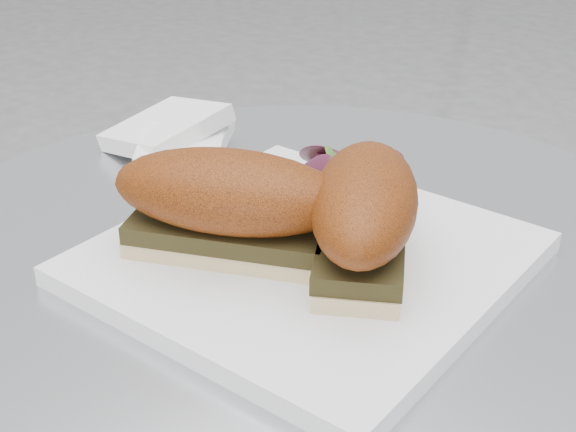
# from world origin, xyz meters

# --- Properties ---
(plate) EXTENTS (0.29, 0.29, 0.02)m
(plate) POSITION_xyz_m (0.01, -0.00, 0.74)
(plate) COLOR white
(plate) RESTS_ON table
(sandwich_left) EXTENTS (0.20, 0.15, 0.08)m
(sandwich_left) POSITION_xyz_m (-0.04, -0.04, 0.79)
(sandwich_left) COLOR #D9C487
(sandwich_left) RESTS_ON plate
(sandwich_right) EXTENTS (0.15, 0.18, 0.08)m
(sandwich_right) POSITION_xyz_m (0.05, 0.01, 0.79)
(sandwich_right) COLOR #D9C487
(sandwich_right) RESTS_ON plate
(salad) EXTENTS (0.10, 0.10, 0.05)m
(salad) POSITION_xyz_m (-0.01, 0.07, 0.77)
(salad) COLOR #51882C
(salad) RESTS_ON plate
(napkin) EXTENTS (0.18, 0.18, 0.02)m
(napkin) POSITION_xyz_m (-0.22, 0.07, 0.74)
(napkin) COLOR white
(napkin) RESTS_ON table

